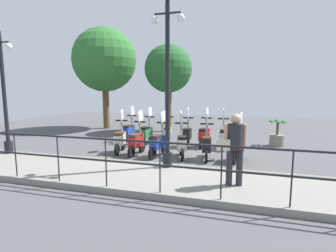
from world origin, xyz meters
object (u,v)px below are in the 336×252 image
object	(u,v)px
scooter_far_0	(223,136)
scooter_near_0	(238,146)
tree_distant	(168,69)
scooter_far_1	(204,135)
scooter_far_3	(168,133)
pedestrian_with_bag	(234,144)
scooter_near_2	(182,144)
potted_palm	(277,135)
lamp_post_near	(168,95)
scooter_near_1	(207,145)
tree_large	(105,60)
scooter_far_5	(129,131)
scooter_near_3	(159,143)
scooter_far_2	(187,135)
scooter_near_5	(120,139)
scooter_near_4	(137,141)
scooter_far_4	(147,133)
lamp_post_far	(5,101)

from	to	relation	value
scooter_far_0	scooter_near_0	bearing A→B (deg)	-165.62
tree_distant	scooter_near_0	size ratio (longest dim) A/B	3.00
scooter_far_1	scooter_far_3	size ratio (longest dim) A/B	1.00
pedestrian_with_bag	scooter_near_2	xyz separation A→B (m)	(2.50, 1.76, -0.60)
potted_palm	pedestrian_with_bag	bearing A→B (deg)	164.65
lamp_post_near	scooter_near_1	distance (m)	2.42
tree_large	scooter_far_5	size ratio (longest dim) A/B	3.72
potted_palm	scooter_far_1	distance (m)	2.96
tree_large	potted_palm	size ratio (longest dim) A/B	5.41
scooter_near_3	scooter_far_5	xyz separation A→B (m)	(1.97, 1.99, 0.00)
scooter_near_2	scooter_far_2	bearing A→B (deg)	-11.01
potted_palm	scooter_near_3	size ratio (longest dim) A/B	0.69
lamp_post_near	scooter_near_5	xyz separation A→B (m)	(1.67, 2.27, -1.62)
scooter_near_1	scooter_near_4	distance (m)	2.40
tree_large	lamp_post_near	bearing A→B (deg)	-140.12
scooter_near_2	scooter_far_4	world-z (taller)	same
lamp_post_near	scooter_near_2	bearing A→B (deg)	-1.10
scooter_near_4	scooter_far_5	size ratio (longest dim) A/B	1.00
scooter_near_0	scooter_far_4	xyz separation A→B (m)	(1.54, 3.65, 0.00)
tree_distant	scooter_near_2	bearing A→B (deg)	-159.32
tree_distant	scooter_near_2	xyz separation A→B (m)	(-5.32, -2.01, -2.83)
potted_palm	scooter_far_5	world-z (taller)	scooter_far_5
scooter_near_0	scooter_near_1	size ratio (longest dim) A/B	1.00
scooter_near_2	potted_palm	bearing A→B (deg)	-65.35
scooter_near_2	scooter_far_5	world-z (taller)	same
scooter_near_1	scooter_far_3	bearing A→B (deg)	37.68
scooter_far_3	scooter_near_3	bearing A→B (deg)	176.46
scooter_far_0	scooter_far_3	size ratio (longest dim) A/B	1.00
scooter_far_3	scooter_far_2	bearing A→B (deg)	-110.17
scooter_near_0	lamp_post_far	bearing A→B (deg)	114.24
scooter_near_2	tree_distant	bearing A→B (deg)	3.48
potted_palm	scooter_near_3	distance (m)	5.00
scooter_near_0	scooter_far_5	size ratio (longest dim) A/B	1.00
lamp_post_far	scooter_near_5	world-z (taller)	lamp_post_far
scooter_far_3	scooter_far_5	bearing A→B (deg)	77.77
lamp_post_near	scooter_far_5	distance (m)	4.68
scooter_far_2	scooter_far_5	distance (m)	2.58
scooter_far_1	scooter_far_2	world-z (taller)	same
pedestrian_with_bag	scooter_near_5	distance (m)	4.88
tree_distant	scooter_near_5	bearing A→B (deg)	176.73
tree_large	scooter_near_3	world-z (taller)	tree_large
scooter_near_1	scooter_near_5	distance (m)	3.12
tree_large	scooter_far_4	distance (m)	6.37
scooter_near_4	scooter_near_5	xyz separation A→B (m)	(0.18, 0.72, 0.00)
lamp_post_far	scooter_near_1	bearing A→B (deg)	-75.97
tree_large	scooter_near_0	world-z (taller)	tree_large
scooter_near_1	scooter_far_0	size ratio (longest dim) A/B	1.00
tree_large	scooter_far_1	xyz separation A→B (m)	(-3.46, -6.25, -3.43)
scooter_far_1	scooter_far_2	size ratio (longest dim) A/B	1.00
lamp_post_near	scooter_near_1	bearing A→B (deg)	-27.97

